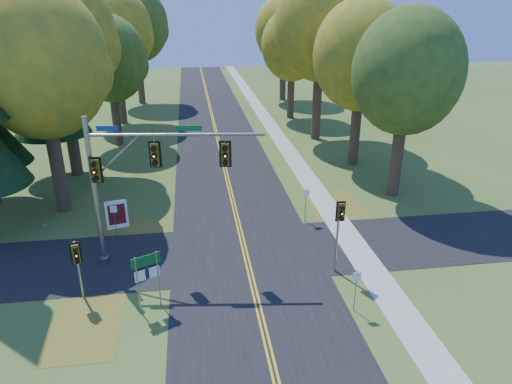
{
  "coord_description": "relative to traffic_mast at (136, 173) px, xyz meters",
  "views": [
    {
      "loc": [
        -2.55,
        -19.8,
        12.79
      ],
      "look_at": [
        0.74,
        2.89,
        3.2
      ],
      "focal_mm": 32.0,
      "sensor_mm": 36.0,
      "label": 1
    }
  ],
  "objects": [
    {
      "name": "reg_sign_e_north",
      "position": [
        9.56,
        3.59,
        -3.53
      ],
      "size": [
        0.41,
        0.17,
        2.24
      ],
      "rotation": [
        0.0,
        0.0,
        0.33
      ],
      "color": "gray",
      "rests_on": "ground"
    },
    {
      "name": "tree_e_a",
      "position": [
        16.93,
        7.09,
        3.47
      ],
      "size": [
        7.2,
        7.2,
        12.73
      ],
      "color": "#38281C",
      "rests_on": "ground"
    },
    {
      "name": "tree_e_b",
      "position": [
        16.33,
        13.9,
        3.83
      ],
      "size": [
        7.6,
        7.6,
        13.33
      ],
      "color": "#38281C",
      "rests_on": "ground"
    },
    {
      "name": "tree_w_d",
      "position": [
        -4.76,
        31.5,
        4.72
      ],
      "size": [
        8.2,
        8.2,
        14.56
      ],
      "color": "#38281C",
      "rests_on": "ground"
    },
    {
      "name": "leaf_patch_w_far",
      "position": [
        -2.14,
        -4.68,
        -5.06
      ],
      "size": [
        3.0,
        5.0,
        0.0
      ],
      "primitive_type": "cube",
      "color": "brown",
      "rests_on": "ground"
    },
    {
      "name": "centerline_right",
      "position": [
        5.46,
        -1.68,
        -5.04
      ],
      "size": [
        0.1,
        160.0,
        0.01
      ],
      "primitive_type": "cube",
      "color": "gold",
      "rests_on": "road_main"
    },
    {
      "name": "traffic_mast",
      "position": [
        0.0,
        0.0,
        0.0
      ],
      "size": [
        8.63,
        1.44,
        7.88
      ],
      "rotation": [
        0.0,
        0.0,
        -0.13
      ],
      "color": "gray",
      "rests_on": "ground"
    },
    {
      "name": "ground",
      "position": [
        5.36,
        -1.68,
        -5.06
      ],
      "size": [
        160.0,
        160.0,
        0.0
      ],
      "primitive_type": "plane",
      "color": "#40551E",
      "rests_on": "ground"
    },
    {
      "name": "sidewalk_east",
      "position": [
        11.56,
        -1.68,
        -5.03
      ],
      "size": [
        1.6,
        160.0,
        0.06
      ],
      "primitive_type": "cube",
      "color": "#9E998E",
      "rests_on": "ground"
    },
    {
      "name": "pine_c",
      "position": [
        -7.64,
        14.32,
        4.63
      ],
      "size": [
        5.6,
        5.6,
        20.56
      ],
      "color": "#38281C",
      "rests_on": "ground"
    },
    {
      "name": "leaf_patch_w_near",
      "position": [
        -1.14,
        2.32,
        -5.06
      ],
      "size": [
        4.0,
        6.0,
        0.0
      ],
      "primitive_type": "cube",
      "color": "brown",
      "rests_on": "ground"
    },
    {
      "name": "centerline_left",
      "position": [
        5.26,
        -1.68,
        -5.04
      ],
      "size": [
        0.1,
        160.0,
        0.01
      ],
      "primitive_type": "cube",
      "color": "gold",
      "rests_on": "road_main"
    },
    {
      "name": "tree_w_c",
      "position": [
        -4.18,
        22.79,
        2.88
      ],
      "size": [
        6.8,
        6.8,
        11.91
      ],
      "color": "#38281C",
      "rests_on": "ground"
    },
    {
      "name": "road_main",
      "position": [
        5.36,
        -1.68,
        -5.05
      ],
      "size": [
        8.0,
        160.0,
        0.02
      ],
      "primitive_type": "cube",
      "color": "black",
      "rests_on": "ground"
    },
    {
      "name": "leaf_patch_e",
      "position": [
        12.16,
        4.32,
        -5.06
      ],
      "size": [
        3.5,
        8.0,
        0.0
      ],
      "primitive_type": "cube",
      "color": "brown",
      "rests_on": "ground"
    },
    {
      "name": "tree_w_e",
      "position": [
        -3.56,
        42.41,
        5.01
      ],
      "size": [
        8.4,
        8.4,
        14.97
      ],
      "color": "#38281C",
      "rests_on": "ground"
    },
    {
      "name": "reg_sign_e_south",
      "position": [
        9.56,
        -5.48,
        -3.65
      ],
      "size": [
        0.39,
        0.06,
        2.06
      ],
      "rotation": [
        0.0,
        0.0,
        0.01
      ],
      "color": "gray",
      "rests_on": "ground"
    },
    {
      "name": "tree_e_e",
      "position": [
        15.83,
        41.9,
        4.13
      ],
      "size": [
        7.8,
        7.8,
        13.74
      ],
      "color": "#38281C",
      "rests_on": "ground"
    },
    {
      "name": "tree_e_d",
      "position": [
        14.63,
        31.19,
        3.17
      ],
      "size": [
        7.0,
        7.0,
        12.32
      ],
      "color": "#38281C",
      "rests_on": "ground"
    },
    {
      "name": "tree_w_a",
      "position": [
        -5.77,
        7.7,
        4.42
      ],
      "size": [
        8.0,
        8.0,
        14.15
      ],
      "color": "#38281C",
      "rests_on": "ground"
    },
    {
      "name": "east_signal_pole",
      "position": [
        9.68,
        -2.4,
        -2.02
      ],
      "size": [
        0.46,
        0.54,
        4.01
      ],
      "rotation": [
        0.0,
        0.0,
        -0.02
      ],
      "color": "gray",
      "rests_on": "ground"
    },
    {
      "name": "ped_signal_pole",
      "position": [
        -2.59,
        -2.88,
        -2.82
      ],
      "size": [
        0.47,
        0.55,
        3.02
      ],
      "rotation": [
        0.0,
        0.0,
        0.26
      ],
      "color": "#989CA1",
      "rests_on": "ground"
    },
    {
      "name": "route_sign_cluster",
      "position": [
        0.55,
        -4.04,
        -3.07
      ],
      "size": [
        1.21,
        0.59,
        2.82
      ],
      "rotation": [
        0.0,
        0.0,
        0.43
      ],
      "color": "gray",
      "rests_on": "ground"
    },
    {
      "name": "road_cross",
      "position": [
        5.36,
        0.32,
        -5.05
      ],
      "size": [
        60.0,
        6.0,
        0.02
      ],
      "primitive_type": "cube",
      "color": "black",
      "rests_on": "ground"
    },
    {
      "name": "tree_w_b",
      "position": [
        -6.36,
        14.61,
        5.3
      ],
      "size": [
        8.6,
        8.6,
        15.38
      ],
      "color": "#38281C",
      "rests_on": "ground"
    },
    {
      "name": "reg_sign_w",
      "position": [
        -1.89,
        3.24,
        -3.65
      ],
      "size": [
        0.39,
        0.07,
        2.06
      ],
      "rotation": [
        0.0,
        0.0,
        -0.07
      ],
      "color": "gray",
      "rests_on": "ground"
    },
    {
      "name": "info_kiosk",
      "position": [
        -1.96,
        4.37,
        -4.17
      ],
      "size": [
        1.3,
        0.49,
        1.79
      ],
      "rotation": [
        0.0,
        0.0,
        0.25
      ],
      "color": "white",
      "rests_on": "ground"
    },
    {
      "name": "tree_e_c",
      "position": [
        15.24,
        22.01,
        5.6
      ],
      "size": [
        8.8,
        8.8,
        15.79
      ],
      "color": "#38281C",
      "rests_on": "ground"
    }
  ]
}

